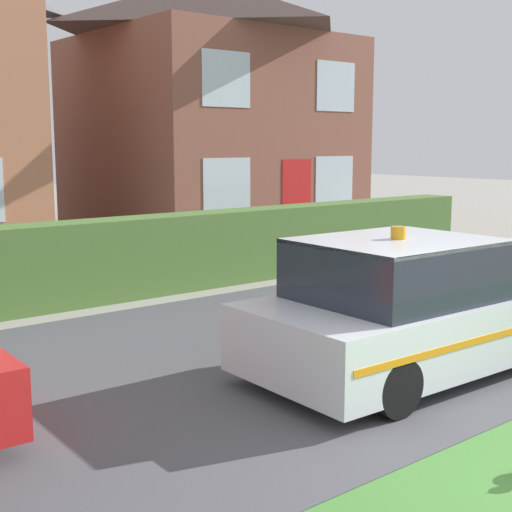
% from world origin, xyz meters
% --- Properties ---
extents(road_strip, '(28.00, 6.10, 0.01)m').
position_xyz_m(road_strip, '(0.00, 4.17, 0.01)').
color(road_strip, '#4C4C51').
rests_on(road_strip, ground).
extents(garden_hedge, '(15.34, 0.73, 1.30)m').
position_xyz_m(garden_hedge, '(1.29, 8.05, 0.65)').
color(garden_hedge, '#4C7233').
rests_on(garden_hedge, ground).
extents(police_car, '(3.97, 1.94, 1.63)m').
position_xyz_m(police_car, '(1.20, 2.62, 0.71)').
color(police_car, black).
rests_on(police_car, road_strip).
extents(house_right, '(6.93, 6.85, 7.09)m').
position_xyz_m(house_right, '(7.18, 14.81, 3.61)').
color(house_right, brown).
rests_on(house_right, ground).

